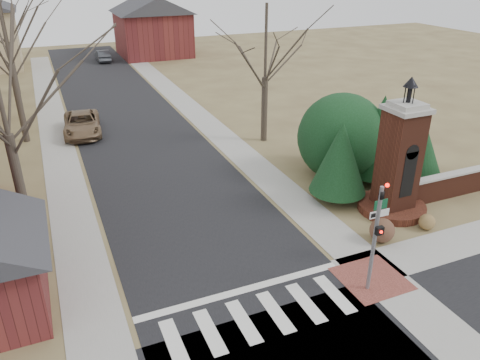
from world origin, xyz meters
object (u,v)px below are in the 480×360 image
brick_gate_monument (397,169)px  pickup_truck (82,124)px  traffic_signal_pole (377,229)px  distant_car (103,56)px  sign_post (378,218)px

brick_gate_monument → pickup_truck: size_ratio=1.25×
pickup_truck → traffic_signal_pole: bearing=-65.0°
traffic_signal_pole → pickup_truck: bearing=109.8°
pickup_truck → distant_car: bearing=83.7°
brick_gate_monument → distant_car: bearing=100.1°
pickup_truck → distant_car: size_ratio=1.31×
brick_gate_monument → traffic_signal_pole: bearing=-136.8°
sign_post → brick_gate_monument: 4.55m
brick_gate_monument → distant_car: size_ratio=1.65×
sign_post → distant_car: 44.81m
traffic_signal_pole → brick_gate_monument: bearing=43.2°
distant_car → brick_gate_monument: bearing=100.7°
brick_gate_monument → distant_car: brick_gate_monument is taller
brick_gate_monument → pickup_truck: (-12.40, 17.02, -1.45)m
sign_post → pickup_truck: (-8.99, 20.03, -1.23)m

